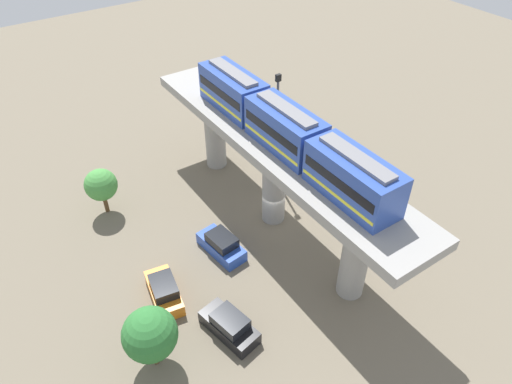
{
  "coord_description": "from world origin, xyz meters",
  "views": [
    {
      "loc": [
        17.81,
        23.65,
        27.1
      ],
      "look_at": [
        2.5,
        1.1,
        4.7
      ],
      "focal_mm": 33.11,
      "sensor_mm": 36.0,
      "label": 1
    }
  ],
  "objects_px": {
    "parked_car_blue": "(221,245)",
    "tree_near_viaduct": "(287,112)",
    "tree_mid_lot": "(101,185)",
    "tree_far_corner": "(150,334)",
    "parked_car_orange": "(164,291)",
    "parked_car_black": "(229,326)",
    "signal_post": "(277,125)",
    "train": "(285,129)"
  },
  "relations": [
    {
      "from": "parked_car_orange",
      "to": "parked_car_black",
      "type": "distance_m",
      "value": 5.49
    },
    {
      "from": "train",
      "to": "parked_car_blue",
      "type": "bearing_deg",
      "value": -1.44
    },
    {
      "from": "parked_car_orange",
      "to": "train",
      "type": "bearing_deg",
      "value": -162.65
    },
    {
      "from": "train",
      "to": "tree_far_corner",
      "type": "relative_size",
      "value": 4.39
    },
    {
      "from": "parked_car_blue",
      "to": "tree_near_viaduct",
      "type": "relative_size",
      "value": 0.93
    },
    {
      "from": "train",
      "to": "parked_car_black",
      "type": "xyz_separation_m",
      "value": [
        8.98,
        6.44,
        -8.63
      ]
    },
    {
      "from": "signal_post",
      "to": "parked_car_black",
      "type": "bearing_deg",
      "value": 43.96
    },
    {
      "from": "tree_mid_lot",
      "to": "parked_car_blue",
      "type": "bearing_deg",
      "value": 120.37
    },
    {
      "from": "parked_car_orange",
      "to": "parked_car_blue",
      "type": "distance_m",
      "value": 5.86
    },
    {
      "from": "tree_mid_lot",
      "to": "tree_far_corner",
      "type": "distance_m",
      "value": 15.74
    },
    {
      "from": "tree_far_corner",
      "to": "parked_car_orange",
      "type": "bearing_deg",
      "value": -121.91
    },
    {
      "from": "signal_post",
      "to": "tree_near_viaduct",
      "type": "bearing_deg",
      "value": -136.4
    },
    {
      "from": "parked_car_black",
      "to": "tree_mid_lot",
      "type": "bearing_deg",
      "value": -93.3
    },
    {
      "from": "parked_car_black",
      "to": "tree_near_viaduct",
      "type": "distance_m",
      "value": 23.66
    },
    {
      "from": "parked_car_orange",
      "to": "tree_mid_lot",
      "type": "xyz_separation_m",
      "value": [
        0.03,
        -11.28,
        2.1
      ]
    },
    {
      "from": "tree_near_viaduct",
      "to": "tree_mid_lot",
      "type": "relative_size",
      "value": 1.12
    },
    {
      "from": "parked_car_blue",
      "to": "signal_post",
      "type": "bearing_deg",
      "value": -156.35
    },
    {
      "from": "train",
      "to": "tree_far_corner",
      "type": "bearing_deg",
      "value": 22.26
    },
    {
      "from": "train",
      "to": "tree_near_viaduct",
      "type": "height_order",
      "value": "train"
    },
    {
      "from": "parked_car_black",
      "to": "tree_far_corner",
      "type": "height_order",
      "value": "tree_far_corner"
    },
    {
      "from": "train",
      "to": "signal_post",
      "type": "distance_m",
      "value": 7.41
    },
    {
      "from": "parked_car_blue",
      "to": "signal_post",
      "type": "height_order",
      "value": "signal_post"
    },
    {
      "from": "train",
      "to": "parked_car_blue",
      "type": "xyz_separation_m",
      "value": [
        5.65,
        -0.14,
        -8.63
      ]
    },
    {
      "from": "parked_car_black",
      "to": "tree_near_viaduct",
      "type": "bearing_deg",
      "value": -147.62
    },
    {
      "from": "parked_car_black",
      "to": "signal_post",
      "type": "xyz_separation_m",
      "value": [
        -12.38,
        -11.94,
        5.0
      ]
    },
    {
      "from": "parked_car_blue",
      "to": "train",
      "type": "bearing_deg",
      "value": 171.59
    },
    {
      "from": "parked_car_orange",
      "to": "tree_far_corner",
      "type": "relative_size",
      "value": 0.95
    },
    {
      "from": "parked_car_black",
      "to": "parked_car_blue",
      "type": "bearing_deg",
      "value": -128.35
    },
    {
      "from": "parked_car_black",
      "to": "signal_post",
      "type": "distance_m",
      "value": 17.91
    },
    {
      "from": "parked_car_black",
      "to": "tree_near_viaduct",
      "type": "height_order",
      "value": "tree_near_viaduct"
    },
    {
      "from": "parked_car_orange",
      "to": "tree_near_viaduct",
      "type": "xyz_separation_m",
      "value": [
        -19.26,
        -11.3,
        2.7
      ]
    },
    {
      "from": "parked_car_blue",
      "to": "tree_mid_lot",
      "type": "relative_size",
      "value": 1.04
    },
    {
      "from": "parked_car_black",
      "to": "signal_post",
      "type": "bearing_deg",
      "value": -147.52
    },
    {
      "from": "tree_mid_lot",
      "to": "signal_post",
      "type": "bearing_deg",
      "value": 163.62
    },
    {
      "from": "tree_near_viaduct",
      "to": "signal_post",
      "type": "bearing_deg",
      "value": 43.6
    },
    {
      "from": "tree_mid_lot",
      "to": "parked_car_black",
      "type": "bearing_deg",
      "value": 98.17
    },
    {
      "from": "parked_car_orange",
      "to": "tree_far_corner",
      "type": "xyz_separation_m",
      "value": [
        2.64,
        4.24,
        2.24
      ]
    },
    {
      "from": "train",
      "to": "tree_mid_lot",
      "type": "relative_size",
      "value": 4.86
    },
    {
      "from": "parked_car_orange",
      "to": "tree_mid_lot",
      "type": "distance_m",
      "value": 11.47
    },
    {
      "from": "train",
      "to": "tree_near_viaduct",
      "type": "xyz_separation_m",
      "value": [
        -7.97,
        -9.85,
        -5.93
      ]
    },
    {
      "from": "signal_post",
      "to": "parked_car_orange",
      "type": "bearing_deg",
      "value": 25.34
    },
    {
      "from": "parked_car_blue",
      "to": "tree_mid_lot",
      "type": "xyz_separation_m",
      "value": [
        5.67,
        -9.68,
        2.1
      ]
    }
  ]
}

